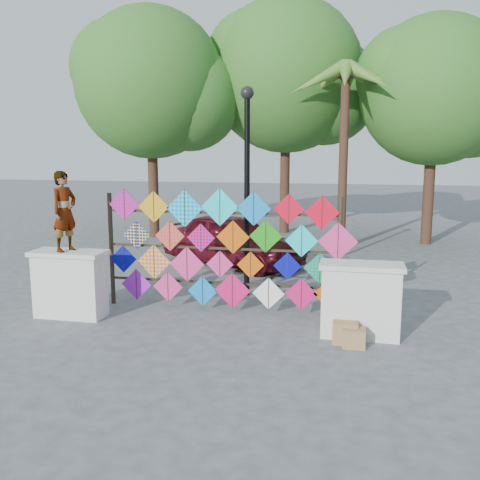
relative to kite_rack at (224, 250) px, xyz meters
The scene contains 13 objects.
ground 1.43m from the kite_rack, 97.96° to the right, with size 80.00×80.00×0.00m, color gray.
parapet_left 3.01m from the kite_rack, 161.61° to the right, with size 1.40×0.65×1.28m.
parapet_right 2.82m from the kite_rack, 19.73° to the right, with size 1.40×0.65×1.28m.
kite_rack is the anchor object (origin of this frame).
tree_west 10.31m from the kite_rack, 118.49° to the left, with size 5.85×5.20×8.01m.
tree_mid 11.26m from the kite_rack, 89.98° to the left, with size 6.30×5.60×8.61m.
tree_east 10.79m from the kite_rack, 60.44° to the left, with size 5.40×4.80×7.42m.
palm_tree 8.43m from the kite_rack, 73.90° to the left, with size 3.62×3.62×5.83m.
vendor_woman 3.09m from the kite_rack, 161.81° to the right, with size 0.55×0.36×1.50m, color #99999E.
sedan 4.30m from the kite_rack, 100.48° to the left, with size 1.68×4.18×1.42m, color #570F1A.
lamppost 1.95m from the kite_rack, 81.14° to the left, with size 0.28×0.28×4.46m.
cardboard_box_near 2.89m from the kite_rack, 28.61° to the right, with size 0.41×0.37×0.37m, color #AC7C53.
cardboard_box_far 3.09m from the kite_rack, 29.97° to the right, with size 0.36×0.33×0.31m, color #AC7C53.
Camera 1 is at (2.49, -9.20, 3.19)m, focal length 40.00 mm.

